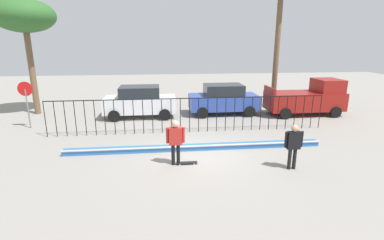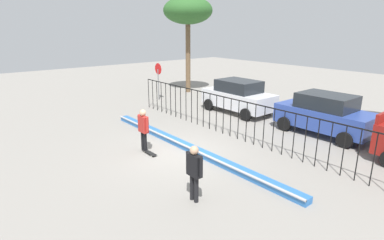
# 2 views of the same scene
# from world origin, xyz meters

# --- Properties ---
(ground_plane) EXTENTS (60.00, 60.00, 0.00)m
(ground_plane) POSITION_xyz_m (0.00, 0.00, 0.00)
(ground_plane) COLOR gray
(bowl_coping_ledge) EXTENTS (11.00, 0.41, 0.27)m
(bowl_coping_ledge) POSITION_xyz_m (0.00, 0.54, 0.12)
(bowl_coping_ledge) COLOR #2D6BB7
(bowl_coping_ledge) RESTS_ON ground
(perimeter_fence) EXTENTS (14.04, 0.04, 1.79)m
(perimeter_fence) POSITION_xyz_m (-0.00, 3.07, 1.10)
(perimeter_fence) COLOR black
(perimeter_fence) RESTS_ON ground
(skateboarder) EXTENTS (0.70, 0.26, 1.73)m
(skateboarder) POSITION_xyz_m (-0.93, -0.90, 1.04)
(skateboarder) COLOR black
(skateboarder) RESTS_ON ground
(skateboard) EXTENTS (0.80, 0.20, 0.07)m
(skateboard) POSITION_xyz_m (-0.52, -0.92, 0.06)
(skateboard) COLOR black
(skateboard) RESTS_ON ground
(camera_operator) EXTENTS (0.68, 0.26, 1.69)m
(camera_operator) POSITION_xyz_m (3.25, -1.75, 1.01)
(camera_operator) COLOR black
(camera_operator) RESTS_ON ground
(parked_car_white) EXTENTS (4.30, 2.12, 1.90)m
(parked_car_white) POSITION_xyz_m (-2.68, 6.47, 0.97)
(parked_car_white) COLOR silver
(parked_car_white) RESTS_ON ground
(parked_car_blue) EXTENTS (4.30, 2.12, 1.90)m
(parked_car_blue) POSITION_xyz_m (2.52, 6.65, 0.97)
(parked_car_blue) COLOR #2D479E
(parked_car_blue) RESTS_ON ground
(pickup_truck) EXTENTS (4.70, 2.12, 2.24)m
(pickup_truck) POSITION_xyz_m (7.79, 5.94, 1.04)
(pickup_truck) COLOR maroon
(pickup_truck) RESTS_ON ground
(stop_sign) EXTENTS (0.76, 0.07, 2.50)m
(stop_sign) POSITION_xyz_m (-8.46, 4.76, 1.62)
(stop_sign) COLOR slate
(stop_sign) RESTS_ON ground
(palm_tree_short) EXTENTS (3.57, 3.57, 6.97)m
(palm_tree_short) POSITION_xyz_m (-9.34, 8.05, 5.90)
(palm_tree_short) COLOR brown
(palm_tree_short) RESTS_ON ground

